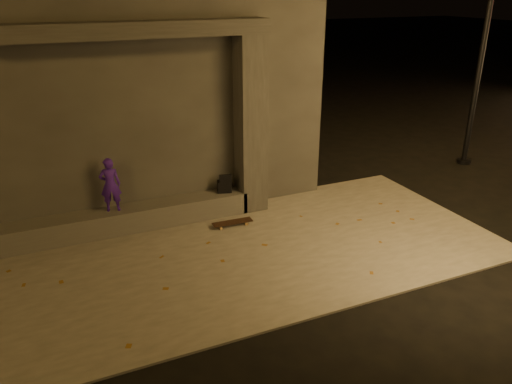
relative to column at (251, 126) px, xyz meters
name	(u,v)px	position (x,y,z in m)	size (l,w,h in m)	color
ground	(246,329)	(-1.70, -3.75, -1.84)	(120.00, 120.00, 0.00)	black
sidewalk	(201,261)	(-1.70, -1.75, -1.82)	(11.00, 4.40, 0.04)	#666259
building	(91,76)	(-2.70, 2.74, 0.77)	(9.00, 5.10, 5.22)	#383633
ledge	(98,224)	(-3.20, 0.00, -1.58)	(6.00, 0.55, 0.45)	#56524E
column	(251,126)	(0.00, 0.00, 0.00)	(0.55, 0.55, 3.60)	#383633
canopy	(132,29)	(-2.20, 0.05, 1.94)	(5.00, 0.70, 0.28)	#383633
skateboarder	(110,185)	(-2.88, 0.00, -0.82)	(0.39, 0.25, 1.06)	#3C1695
backpack	(224,186)	(-0.60, 0.00, -1.21)	(0.33, 0.26, 0.41)	black
skateboard	(233,222)	(-0.70, -0.70, -1.73)	(0.81, 0.24, 0.09)	black
street_lamp_2	(489,13)	(6.50, 0.40, 2.02)	(0.36, 0.36, 6.77)	black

